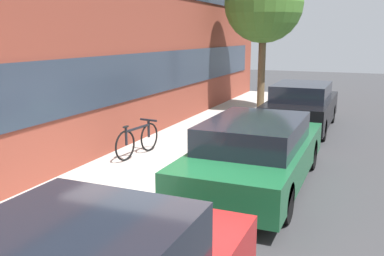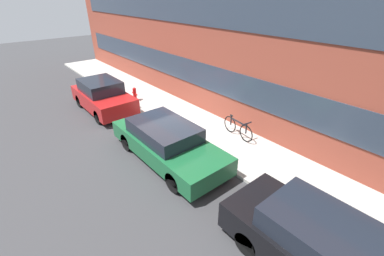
{
  "view_description": "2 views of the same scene",
  "coord_description": "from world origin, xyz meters",
  "px_view_note": "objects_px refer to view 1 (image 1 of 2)",
  "views": [
    {
      "loc": [
        -5.92,
        -2.87,
        2.72
      ],
      "look_at": [
        1.39,
        0.19,
        1.0
      ],
      "focal_mm": 40.0,
      "sensor_mm": 36.0,
      "label": 1
    },
    {
      "loc": [
        7.57,
        -5.06,
        5.07
      ],
      "look_at": [
        1.45,
        0.02,
        0.81
      ],
      "focal_mm": 24.0,
      "sensor_mm": 36.0,
      "label": 2
    }
  ],
  "objects_px": {
    "parked_car_green": "(256,152)",
    "street_tree": "(264,4)",
    "parked_car_black": "(302,106)",
    "bicycle": "(138,139)"
  },
  "relations": [
    {
      "from": "parked_car_green",
      "to": "street_tree",
      "type": "bearing_deg",
      "value": 13.2
    },
    {
      "from": "parked_car_green",
      "to": "street_tree",
      "type": "distance_m",
      "value": 8.38
    },
    {
      "from": "parked_car_black",
      "to": "bicycle",
      "type": "distance_m",
      "value": 5.48
    },
    {
      "from": "parked_car_green",
      "to": "bicycle",
      "type": "bearing_deg",
      "value": 77.26
    },
    {
      "from": "bicycle",
      "to": "street_tree",
      "type": "xyz_separation_m",
      "value": [
        6.93,
        -1.05,
        3.3
      ]
    },
    {
      "from": "bicycle",
      "to": "street_tree",
      "type": "bearing_deg",
      "value": -2.37
    },
    {
      "from": "parked_car_green",
      "to": "street_tree",
      "type": "xyz_separation_m",
      "value": [
        7.57,
        1.77,
        3.13
      ]
    },
    {
      "from": "parked_car_black",
      "to": "bicycle",
      "type": "bearing_deg",
      "value": 148.88
    },
    {
      "from": "parked_car_black",
      "to": "street_tree",
      "type": "relative_size",
      "value": 0.83
    },
    {
      "from": "street_tree",
      "to": "parked_car_green",
      "type": "bearing_deg",
      "value": -166.8
    }
  ]
}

